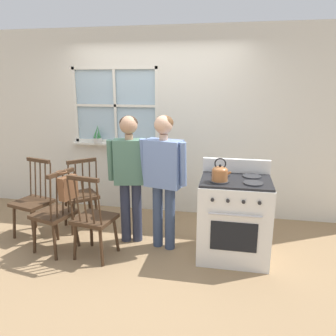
% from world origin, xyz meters
% --- Properties ---
extents(ground_plane, '(16.00, 16.00, 0.00)m').
position_xyz_m(ground_plane, '(0.00, 0.00, 0.00)').
color(ground_plane, '#937551').
extents(wall_back, '(6.40, 0.16, 2.70)m').
position_xyz_m(wall_back, '(0.04, 1.40, 1.33)').
color(wall_back, silver).
rests_on(wall_back, ground_plane).
extents(chair_by_window, '(0.50, 0.52, 1.00)m').
position_xyz_m(chair_by_window, '(-0.92, -0.08, 0.46)').
color(chair_by_window, '#3D2819').
rests_on(chair_by_window, ground_plane).
extents(chair_near_wall, '(0.58, 0.58, 1.00)m').
position_xyz_m(chair_near_wall, '(-0.90, 0.55, 0.46)').
color(chair_near_wall, '#3D2819').
rests_on(chair_near_wall, ground_plane).
extents(chair_center_cluster, '(0.48, 0.47, 1.00)m').
position_xyz_m(chair_center_cluster, '(-0.42, -0.14, 0.46)').
color(chair_center_cluster, '#3D2819').
rests_on(chair_center_cluster, ground_plane).
extents(chair_near_stove, '(0.51, 0.50, 1.00)m').
position_xyz_m(chair_near_stove, '(-1.40, 0.23, 0.46)').
color(chair_near_stove, '#3D2819').
rests_on(chair_near_stove, ground_plane).
extents(person_elderly_left, '(0.53, 0.29, 1.57)m').
position_xyz_m(person_elderly_left, '(-0.13, 0.33, 0.96)').
color(person_elderly_left, '#2D3347').
rests_on(person_elderly_left, ground_plane).
extents(person_teen_center, '(0.58, 0.31, 1.60)m').
position_xyz_m(person_teen_center, '(0.31, 0.24, 0.98)').
color(person_teen_center, '#384766').
rests_on(person_teen_center, ground_plane).
extents(stove, '(0.78, 0.68, 1.08)m').
position_xyz_m(stove, '(1.13, 0.19, 0.47)').
color(stove, white).
rests_on(stove, ground_plane).
extents(kettle, '(0.21, 0.17, 0.25)m').
position_xyz_m(kettle, '(0.95, 0.06, 1.02)').
color(kettle, '#A86638').
rests_on(kettle, stove).
extents(potted_plant, '(0.12, 0.12, 0.28)m').
position_xyz_m(potted_plant, '(-0.94, 1.31, 1.13)').
color(potted_plant, beige).
rests_on(potted_plant, wall_back).
extents(handbag, '(0.23, 0.24, 0.31)m').
position_xyz_m(handbag, '(-0.70, -0.15, 0.83)').
color(handbag, brown).
rests_on(handbag, chair_by_window).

